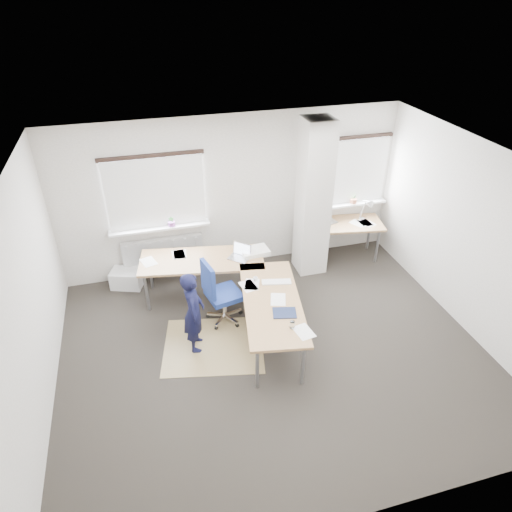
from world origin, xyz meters
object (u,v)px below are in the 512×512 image
object	(u,v)px
desk_side	(344,225)
person	(194,312)
desk_main	(238,280)
task_chair	(222,304)

from	to	relation	value
desk_side	person	bearing A→B (deg)	-140.84
desk_main	person	distance (m)	0.93
desk_side	desk_main	bearing A→B (deg)	-142.76
desk_main	task_chair	world-z (taller)	task_chair
desk_side	task_chair	distance (m)	2.93
desk_main	desk_side	bearing A→B (deg)	37.24
desk_main	desk_side	xyz separation A→B (m)	(2.34, 1.21, -0.01)
desk_side	task_chair	xyz separation A→B (m)	(-2.62, -1.26, -0.37)
desk_side	task_chair	bearing A→B (deg)	-144.25
desk_main	person	world-z (taller)	person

